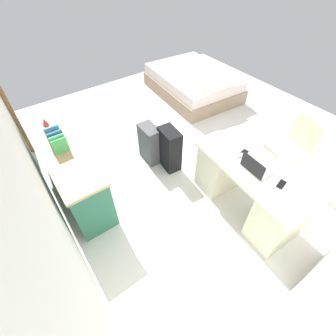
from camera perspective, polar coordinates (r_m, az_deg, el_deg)
The scene contains 14 objects.
ground_plane at distance 4.11m, azimuth 5.19°, elevation 5.03°, with size 5.86×5.86×0.00m, color silver.
wall_back at distance 2.63m, azimuth -34.25°, elevation 8.01°, with size 4.86×0.10×2.79m, color silver.
desk at distance 3.13m, azimuth 18.63°, elevation -4.42°, with size 1.48×0.76×0.74m.
office_chair at distance 3.78m, azimuth 26.91°, elevation 3.38°, with size 0.57×0.57×0.94m.
credenza at distance 3.43m, azimuth -22.45°, elevation -0.16°, with size 1.80×0.48×0.80m.
bed at distance 5.50m, azimuth 5.99°, elevation 19.43°, with size 2.01×1.55×0.58m.
suitcase_black at distance 3.55m, azimuth 0.37°, elevation 4.50°, with size 0.36×0.22×0.67m, color black.
suitcase_spare_grey at distance 3.69m, azimuth -4.31°, elevation 5.77°, with size 0.36×0.22×0.61m, color #4C4C51.
laptop at distance 2.81m, azimuth 20.04°, elevation 0.06°, with size 0.33×0.24×0.21m.
computer_mouse at distance 2.96m, azimuth 16.89°, elevation 2.98°, with size 0.06×0.10×0.03m, color white.
cell_phone_near_laptop at distance 2.80m, azimuth 25.37°, elevation -3.51°, with size 0.07×0.14×0.01m, color black.
cell_phone_by_mouse at distance 3.01m, azimuth 17.50°, elevation 3.44°, with size 0.07×0.14×0.01m, color black.
book_row at distance 3.09m, azimuth -24.86°, elevation 5.94°, with size 0.23×0.17×0.24m.
figurine_small at distance 3.57m, azimuth -27.26°, elevation 9.70°, with size 0.08×0.08×0.11m, color red.
Camera 1 is at (-2.28, 2.12, 2.69)m, focal length 25.62 mm.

